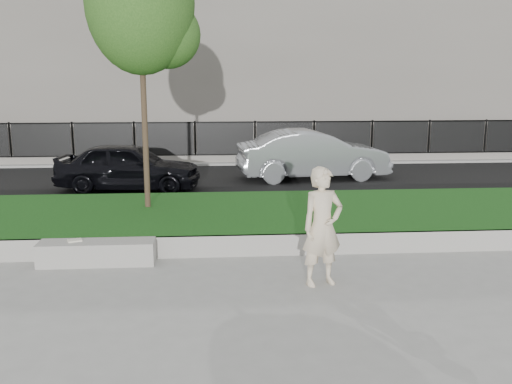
{
  "coord_description": "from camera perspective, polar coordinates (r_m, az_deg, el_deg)",
  "views": [
    {
      "loc": [
        0.08,
        -8.95,
        3.26
      ],
      "look_at": [
        0.84,
        1.2,
        1.17
      ],
      "focal_mm": 40.0,
      "sensor_mm": 36.0,
      "label": 1
    }
  ],
  "objects": [
    {
      "name": "car_silver",
      "position": [
        18.01,
        5.71,
        3.75
      ],
      "size": [
        4.84,
        2.12,
        1.55
      ],
      "primitive_type": "imported",
      "rotation": [
        0.0,
        0.0,
        1.68
      ],
      "color": "#95989D",
      "rests_on": "street"
    },
    {
      "name": "far_pavement",
      "position": [
        22.18,
        -4.43,
        3.29
      ],
      "size": [
        34.0,
        3.0,
        0.12
      ],
      "primitive_type": "cube",
      "color": "gray",
      "rests_on": "ground"
    },
    {
      "name": "building_facade",
      "position": [
        29.0,
        -4.56,
        15.02
      ],
      "size": [
        34.0,
        10.0,
        10.0
      ],
      "primitive_type": "cube",
      "color": "slate",
      "rests_on": "ground"
    },
    {
      "name": "grass_bank",
      "position": [
        12.34,
        -4.5,
        -2.78
      ],
      "size": [
        34.0,
        4.0,
        0.4
      ],
      "primitive_type": "cube",
      "color": "black",
      "rests_on": "ground"
    },
    {
      "name": "young_tree",
      "position": [
        12.65,
        -11.09,
        17.54
      ],
      "size": [
        2.37,
        2.26,
        5.79
      ],
      "color": "#38281C",
      "rests_on": "grass_bank"
    },
    {
      "name": "car_dark",
      "position": [
        16.53,
        -12.64,
        2.51
      ],
      "size": [
        4.19,
        2.1,
        1.37
      ],
      "primitive_type": "imported",
      "rotation": [
        0.0,
        0.0,
        1.45
      ],
      "color": "black",
      "rests_on": "street"
    },
    {
      "name": "grass_kerb",
      "position": [
        10.45,
        -4.53,
        -5.45
      ],
      "size": [
        34.0,
        0.08,
        0.4
      ],
      "primitive_type": "cube",
      "color": "gray",
      "rests_on": "ground"
    },
    {
      "name": "stone_bench",
      "position": [
        10.43,
        -15.61,
        -5.86
      ],
      "size": [
        2.01,
        0.5,
        0.41
      ],
      "primitive_type": "cube",
      "color": "gray",
      "rests_on": "ground"
    },
    {
      "name": "book",
      "position": [
        10.49,
        -17.67,
        -4.63
      ],
      "size": [
        0.28,
        0.24,
        0.03
      ],
      "primitive_type": "cube",
      "rotation": [
        0.0,
        0.0,
        0.37
      ],
      "color": "#EEE8CE",
      "rests_on": "stone_bench"
    },
    {
      "name": "ground",
      "position": [
        9.53,
        -4.53,
        -8.43
      ],
      "size": [
        90.0,
        90.0,
        0.0
      ],
      "primitive_type": "plane",
      "color": "gray",
      "rests_on": "ground"
    },
    {
      "name": "street",
      "position": [
        17.75,
        -4.44,
        1.06
      ],
      "size": [
        34.0,
        7.0,
        0.04
      ],
      "primitive_type": "cube",
      "color": "black",
      "rests_on": "ground"
    },
    {
      "name": "iron_fence",
      "position": [
        21.13,
        -4.45,
        4.19
      ],
      "size": [
        32.0,
        0.3,
        1.5
      ],
      "color": "slate",
      "rests_on": "far_pavement"
    },
    {
      "name": "man",
      "position": [
        8.95,
        6.66,
        -3.47
      ],
      "size": [
        0.79,
        0.64,
        1.88
      ],
      "primitive_type": "imported",
      "rotation": [
        0.0,
        0.0,
        0.31
      ],
      "color": "beige",
      "rests_on": "ground"
    }
  ]
}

